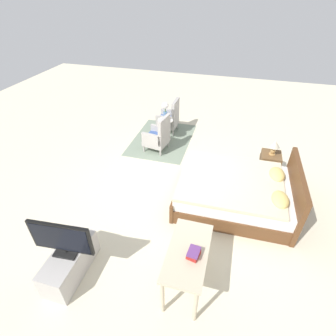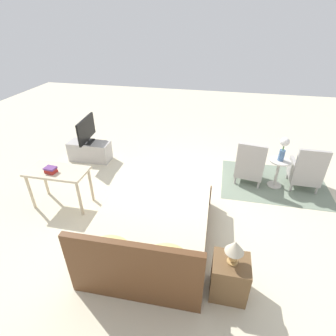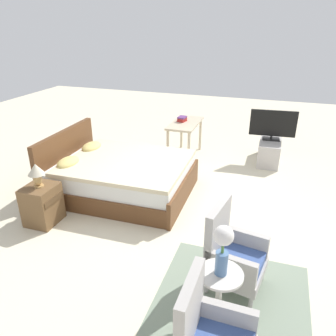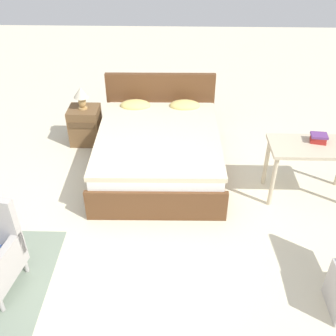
{
  "view_description": "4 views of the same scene",
  "coord_description": "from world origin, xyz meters",
  "px_view_note": "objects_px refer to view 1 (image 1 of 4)",
  "views": [
    {
      "loc": [
        4.08,
        0.94,
        3.58
      ],
      "look_at": [
        0.33,
        -0.1,
        0.74
      ],
      "focal_mm": 28.0,
      "sensor_mm": 36.0,
      "label": 1
    },
    {
      "loc": [
        -0.66,
        3.98,
        3.06
      ],
      "look_at": [
        0.18,
        -0.02,
        0.61
      ],
      "focal_mm": 28.0,
      "sensor_mm": 36.0,
      "label": 2
    },
    {
      "loc": [
        -4.1,
        -1.05,
        2.58
      ],
      "look_at": [
        -0.0,
        0.32,
        0.63
      ],
      "focal_mm": 35.0,
      "sensor_mm": 36.0,
      "label": 3
    },
    {
      "loc": [
        0.4,
        -3.27,
        3.14
      ],
      "look_at": [
        0.3,
        0.27,
        0.63
      ],
      "focal_mm": 42.0,
      "sensor_mm": 36.0,
      "label": 4
    }
  ],
  "objects_px": {
    "bed": "(236,192)",
    "table_lamp": "(274,146)",
    "tv_flatscreen": "(61,239)",
    "flower_vase": "(165,109)",
    "side_table": "(165,127)",
    "book_stack": "(194,253)",
    "armchair_by_window_right": "(158,137)",
    "tv_stand": "(70,262)",
    "armchair_by_window_left": "(169,119)",
    "vanity_desk": "(188,256)",
    "nightstand": "(269,165)"
  },
  "relations": [
    {
      "from": "tv_stand",
      "to": "vanity_desk",
      "type": "height_order",
      "value": "vanity_desk"
    },
    {
      "from": "armchair_by_window_left",
      "to": "book_stack",
      "type": "relative_size",
      "value": 4.54
    },
    {
      "from": "tv_flatscreen",
      "to": "book_stack",
      "type": "xyz_separation_m",
      "value": [
        -0.24,
        1.75,
        0.02
      ]
    },
    {
      "from": "armchair_by_window_left",
      "to": "book_stack",
      "type": "distance_m",
      "value": 4.72
    },
    {
      "from": "vanity_desk",
      "to": "armchair_by_window_right",
      "type": "bearing_deg",
      "value": -156.57
    },
    {
      "from": "flower_vase",
      "to": "tv_stand",
      "type": "bearing_deg",
      "value": -3.48
    },
    {
      "from": "armchair_by_window_right",
      "to": "vanity_desk",
      "type": "height_order",
      "value": "armchair_by_window_right"
    },
    {
      "from": "side_table",
      "to": "book_stack",
      "type": "bearing_deg",
      "value": 20.83
    },
    {
      "from": "nightstand",
      "to": "table_lamp",
      "type": "height_order",
      "value": "table_lamp"
    },
    {
      "from": "armchair_by_window_left",
      "to": "armchair_by_window_right",
      "type": "distance_m",
      "value": 1.06
    },
    {
      "from": "armchair_by_window_left",
      "to": "table_lamp",
      "type": "bearing_deg",
      "value": 61.54
    },
    {
      "from": "bed",
      "to": "tv_stand",
      "type": "relative_size",
      "value": 2.22
    },
    {
      "from": "table_lamp",
      "to": "flower_vase",
      "type": "bearing_deg",
      "value": -109.21
    },
    {
      "from": "flower_vase",
      "to": "tv_stand",
      "type": "xyz_separation_m",
      "value": [
        4.16,
        -0.25,
        -0.66
      ]
    },
    {
      "from": "bed",
      "to": "armchair_by_window_right",
      "type": "height_order",
      "value": "bed"
    },
    {
      "from": "bed",
      "to": "vanity_desk",
      "type": "distance_m",
      "value": 1.95
    },
    {
      "from": "side_table",
      "to": "tv_flatscreen",
      "type": "distance_m",
      "value": 4.19
    },
    {
      "from": "side_table",
      "to": "vanity_desk",
      "type": "relative_size",
      "value": 0.57
    },
    {
      "from": "side_table",
      "to": "book_stack",
      "type": "distance_m",
      "value": 4.22
    },
    {
      "from": "nightstand",
      "to": "tv_stand",
      "type": "xyz_separation_m",
      "value": [
        3.25,
        -2.86,
        -0.05
      ]
    },
    {
      "from": "armchair_by_window_right",
      "to": "nightstand",
      "type": "relative_size",
      "value": 1.66
    },
    {
      "from": "side_table",
      "to": "bed",
      "type": "bearing_deg",
      "value": 44.15
    },
    {
      "from": "armchair_by_window_left",
      "to": "book_stack",
      "type": "xyz_separation_m",
      "value": [
        4.45,
        1.53,
        0.39
      ]
    },
    {
      "from": "nightstand",
      "to": "vanity_desk",
      "type": "xyz_separation_m",
      "value": [
        2.97,
        -1.19,
        0.34
      ]
    },
    {
      "from": "armchair_by_window_right",
      "to": "book_stack",
      "type": "bearing_deg",
      "value": 24.25
    },
    {
      "from": "side_table",
      "to": "nightstand",
      "type": "bearing_deg",
      "value": 70.79
    },
    {
      "from": "tv_stand",
      "to": "flower_vase",
      "type": "bearing_deg",
      "value": 176.52
    },
    {
      "from": "armchair_by_window_left",
      "to": "armchair_by_window_right",
      "type": "relative_size",
      "value": 1.0
    },
    {
      "from": "bed",
      "to": "flower_vase",
      "type": "distance_m",
      "value": 2.89
    },
    {
      "from": "side_table",
      "to": "vanity_desk",
      "type": "distance_m",
      "value": 4.13
    },
    {
      "from": "vanity_desk",
      "to": "book_stack",
      "type": "xyz_separation_m",
      "value": [
        0.05,
        0.08,
        0.16
      ]
    },
    {
      "from": "bed",
      "to": "table_lamp",
      "type": "distance_m",
      "value": 1.37
    },
    {
      "from": "flower_vase",
      "to": "table_lamp",
      "type": "height_order",
      "value": "flower_vase"
    },
    {
      "from": "armchair_by_window_left",
      "to": "vanity_desk",
      "type": "distance_m",
      "value": 4.64
    },
    {
      "from": "nightstand",
      "to": "vanity_desk",
      "type": "distance_m",
      "value": 3.22
    },
    {
      "from": "armchair_by_window_left",
      "to": "armchair_by_window_right",
      "type": "height_order",
      "value": "same"
    },
    {
      "from": "armchair_by_window_left",
      "to": "tv_flatscreen",
      "type": "xyz_separation_m",
      "value": [
        4.69,
        -0.22,
        0.37
      ]
    },
    {
      "from": "flower_vase",
      "to": "tv_flatscreen",
      "type": "bearing_deg",
      "value": -3.47
    },
    {
      "from": "flower_vase",
      "to": "vanity_desk",
      "type": "xyz_separation_m",
      "value": [
        3.88,
        1.41,
        -0.27
      ]
    },
    {
      "from": "table_lamp",
      "to": "armchair_by_window_left",
      "type": "bearing_deg",
      "value": -118.46
    },
    {
      "from": "tv_flatscreen",
      "to": "table_lamp",
      "type": "bearing_deg",
      "value": 138.74
    },
    {
      "from": "flower_vase",
      "to": "book_stack",
      "type": "height_order",
      "value": "flower_vase"
    },
    {
      "from": "bed",
      "to": "flower_vase",
      "type": "xyz_separation_m",
      "value": [
        -2.03,
        -1.97,
        0.59
      ]
    },
    {
      "from": "tv_stand",
      "to": "tv_flatscreen",
      "type": "bearing_deg",
      "value": 4.51
    },
    {
      "from": "nightstand",
      "to": "book_stack",
      "type": "height_order",
      "value": "book_stack"
    },
    {
      "from": "tv_flatscreen",
      "to": "book_stack",
      "type": "height_order",
      "value": "tv_flatscreen"
    },
    {
      "from": "side_table",
      "to": "tv_stand",
      "type": "distance_m",
      "value": 4.17
    },
    {
      "from": "bed",
      "to": "armchair_by_window_left",
      "type": "bearing_deg",
      "value": -141.86
    },
    {
      "from": "side_table",
      "to": "flower_vase",
      "type": "bearing_deg",
      "value": 90.0
    },
    {
      "from": "bed",
      "to": "tv_stand",
      "type": "bearing_deg",
      "value": -46.24
    }
  ]
}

